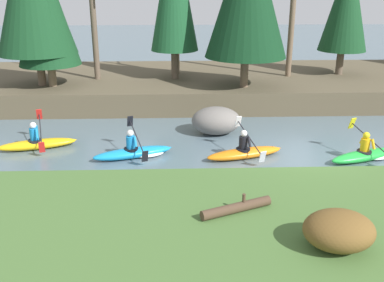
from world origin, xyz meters
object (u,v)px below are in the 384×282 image
kayaker_trailing (136,152)px  driftwood_log (236,208)px  kayaker_lead (368,154)px  kayaker_far_back (37,143)px  kayaker_middle (245,152)px  boulder_midstream (216,121)px

kayaker_trailing → driftwood_log: (2.79, -4.84, 0.44)m
kayaker_lead → kayaker_trailing: 7.81m
kayaker_lead → driftwood_log: size_ratio=1.54×
kayaker_trailing → driftwood_log: 5.61m
kayaker_lead → kayaker_far_back: bearing=151.9°
kayaker_trailing → kayaker_far_back: bearing=146.6°
kayaker_lead → kayaker_far_back: same height
kayaker_far_back → kayaker_lead: bearing=-23.3°
kayaker_trailing → driftwood_log: kayaker_trailing is taller
kayaker_lead → kayaker_middle: same height
kayaker_far_back → boulder_midstream: size_ratio=1.46×
kayaker_middle → kayaker_far_back: bearing=154.2°
kayaker_trailing → boulder_midstream: bearing=19.6°
driftwood_log → kayaker_trailing: bearing=96.7°
kayaker_middle → kayaker_far_back: same height
kayaker_lead → boulder_midstream: 5.64m
kayaker_lead → boulder_midstream: kayaker_lead is taller
kayaker_lead → kayaker_middle: (-4.09, 0.31, 0.02)m
kayaker_lead → kayaker_far_back: (-11.37, 1.44, 0.02)m
kayaker_far_back → boulder_midstream: 6.67m
kayaker_trailing → kayaker_lead: bearing=-22.6°
kayaker_middle → kayaker_far_back: 7.37m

